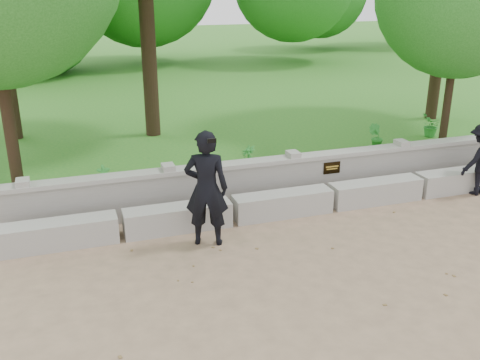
% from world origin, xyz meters
% --- Properties ---
extents(ground, '(80.00, 80.00, 0.00)m').
position_xyz_m(ground, '(0.00, 0.00, 0.00)').
color(ground, '#9C7D5F').
rests_on(ground, ground).
extents(lawn, '(40.00, 22.00, 0.25)m').
position_xyz_m(lawn, '(0.00, 14.00, 0.12)').
color(lawn, '#287423').
rests_on(lawn, ground).
extents(concrete_bench, '(11.90, 0.45, 0.45)m').
position_xyz_m(concrete_bench, '(0.00, 1.90, 0.22)').
color(concrete_bench, '#A7A49D').
rests_on(concrete_bench, ground).
extents(parapet_wall, '(12.50, 0.35, 0.90)m').
position_xyz_m(parapet_wall, '(0.00, 2.60, 0.46)').
color(parapet_wall, '#9D9A94').
rests_on(parapet_wall, ground).
extents(man_main, '(0.83, 0.77, 1.96)m').
position_xyz_m(man_main, '(-2.64, 1.24, 0.98)').
color(man_main, black).
rests_on(man_main, ground).
extents(shrub_a, '(0.33, 0.27, 0.53)m').
position_xyz_m(shrub_a, '(-4.09, 3.59, 0.51)').
color(shrub_a, '#2F8B31').
rests_on(shrub_a, lawn).
extents(shrub_b, '(0.45, 0.45, 0.64)m').
position_xyz_m(shrub_b, '(2.50, 4.35, 0.57)').
color(shrub_b, '#2F8B31').
rests_on(shrub_b, lawn).
extents(shrub_c, '(0.73, 0.73, 0.61)m').
position_xyz_m(shrub_c, '(4.53, 4.89, 0.56)').
color(shrub_c, '#2F8B31').
rests_on(shrub_c, lawn).
extents(shrub_d, '(0.38, 0.41, 0.63)m').
position_xyz_m(shrub_d, '(-1.08, 3.63, 0.56)').
color(shrub_d, '#2F8B31').
rests_on(shrub_d, lawn).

